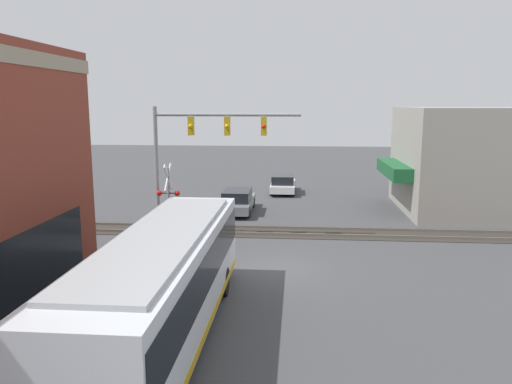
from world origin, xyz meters
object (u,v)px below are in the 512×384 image
Objects in this scene: parked_car_grey at (238,202)px; parked_car_white at (283,184)px; crossing_signal at (168,193)px; city_bus at (163,283)px.

parked_car_grey reaches higher than parked_car_white.
parked_car_white is at bearing -21.53° from crossing_signal.
parked_car_grey is at bearing 159.92° from parked_car_white.
city_bus is at bearing 180.00° from parked_car_grey.
parked_car_white is (7.11, -2.60, -0.03)m from parked_car_grey.
city_bus reaches higher than parked_car_grey.
crossing_signal is 14.51m from parked_car_white.
parked_car_white is at bearing -20.08° from parked_car_grey.
parked_car_grey is 1.10× the size of parked_car_white.
parked_car_grey is at bearing -23.13° from crossing_signal.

